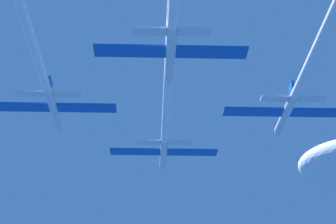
{
  "coord_description": "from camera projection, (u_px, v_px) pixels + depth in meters",
  "views": [
    {
      "loc": [
        -1.91,
        -82.05,
        -34.11
      ],
      "look_at": [
        0.07,
        -14.62,
        0.06
      ],
      "focal_mm": 62.64,
      "sensor_mm": 36.0,
      "label": 1
    }
  ],
  "objects": [
    {
      "name": "jet_lead",
      "position": [
        166.0,
        119.0,
        78.74
      ],
      "size": [
        16.25,
        45.03,
        2.69
      ],
      "color": "silver"
    },
    {
      "name": "jet_left_wing",
      "position": [
        39.0,
        64.0,
        65.82
      ],
      "size": [
        16.25,
        43.42,
        2.69
      ],
      "color": "silver"
    },
    {
      "name": "jet_right_wing",
      "position": [
        308.0,
        65.0,
        64.7
      ],
      "size": [
        16.25,
        45.42,
        2.69
      ],
      "color": "silver"
    }
  ]
}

